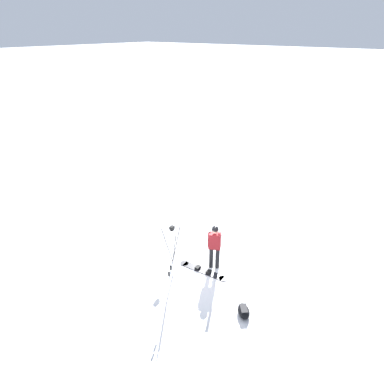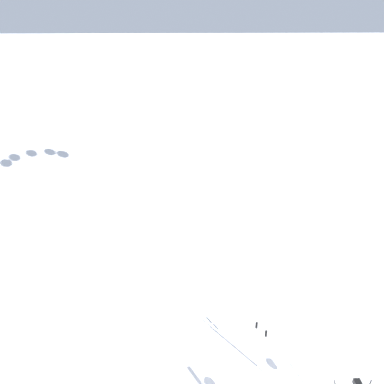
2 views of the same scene
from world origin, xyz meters
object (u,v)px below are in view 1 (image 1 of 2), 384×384
(snowboarder, at_px, (215,243))
(gear_bag_large, at_px, (244,311))
(snowboard, at_px, (203,270))
(camera_tripod, at_px, (172,237))
(ski_poles, at_px, (170,281))

(snowboarder, height_order, gear_bag_large, snowboarder)
(snowboard, bearing_deg, camera_tripod, -167.98)
(gear_bag_large, height_order, camera_tripod, camera_tripod)
(gear_bag_large, distance_m, ski_poles, 2.32)
(gear_bag_large, xyz_separation_m, ski_poles, (-1.98, -0.97, 0.71))
(snowboarder, relative_size, camera_tripod, 1.14)
(snowboard, bearing_deg, gear_bag_large, -23.22)
(snowboard, distance_m, gear_bag_large, 2.34)
(snowboarder, bearing_deg, snowboard, -113.11)
(snowboard, xyz_separation_m, camera_tripod, (-1.17, -0.25, 1.02))
(snowboarder, xyz_separation_m, gear_bag_large, (1.98, -1.33, -0.87))
(snowboard, distance_m, camera_tripod, 1.57)
(gear_bag_large, distance_m, camera_tripod, 3.50)
(camera_tripod, relative_size, ski_poles, 1.15)
(camera_tripod, distance_m, ski_poles, 2.12)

